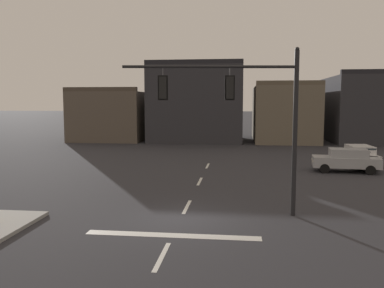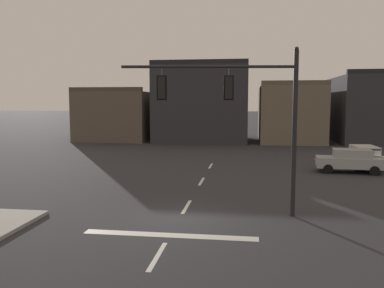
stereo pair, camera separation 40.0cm
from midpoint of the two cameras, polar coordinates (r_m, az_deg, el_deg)
The scene contains 7 objects.
ground_plane at distance 16.74m, azimuth -2.34°, elevation -10.72°, with size 400.00×400.00×0.00m, color #2B2B30.
stop_bar_paint at distance 14.86m, azimuth -3.59°, elevation -12.89°, with size 6.40×0.50×0.01m, color silver.
lane_centreline at distance 18.64m, azimuth -1.35°, elevation -8.96°, with size 0.16×26.40×0.01m.
signal_mast_near_side at distance 16.74m, azimuth 7.09°, elevation 5.42°, with size 7.21×1.06×7.06m.
car_lot_nearside at distance 32.23m, azimuth 22.44°, elevation -1.51°, with size 1.97×4.48×1.61m.
car_lot_middle at distance 29.50m, azimuth 20.84°, elevation -2.11°, with size 4.59×2.29×1.61m.
building_row at distance 50.69m, azimuth 14.96°, elevation 4.73°, with size 55.18×12.43×9.61m.
Camera 1 is at (2.36, -15.85, 4.81)m, focal length 37.32 mm.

